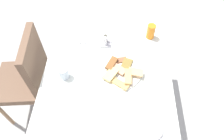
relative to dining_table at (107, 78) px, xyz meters
name	(u,v)px	position (x,y,z in m)	size (l,w,h in m)	color
ground_plane	(108,114)	(0.00, 0.00, -0.64)	(6.00, 6.00, 0.00)	#B4B6AF
dining_table	(107,78)	(0.00, 0.00, 0.00)	(1.18, 0.92, 0.72)	white
dining_chair	(27,75)	(0.09, 0.67, -0.12)	(0.46, 0.46, 0.92)	brown
pide_platter	(120,71)	(0.01, -0.09, 0.09)	(0.33, 0.33, 0.05)	white
salad_plate_greens	(151,131)	(-0.42, -0.28, 0.09)	(0.20, 0.20, 0.05)	white
soda_can	(151,31)	(0.38, -0.33, 0.13)	(0.07, 0.07, 0.12)	orange
drinking_glass	(64,73)	(-0.05, 0.30, 0.12)	(0.07, 0.07, 0.09)	silver
paper_napkin	(86,37)	(0.35, 0.19, 0.07)	(0.12, 0.12, 0.00)	white
fork	(89,37)	(0.35, 0.17, 0.08)	(0.17, 0.02, 0.01)	silver
spoon	(84,37)	(0.35, 0.21, 0.08)	(0.18, 0.02, 0.01)	silver
condiment_caddy	(105,41)	(0.29, 0.03, 0.10)	(0.09, 0.09, 0.09)	#B2B2B7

